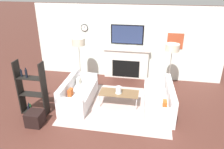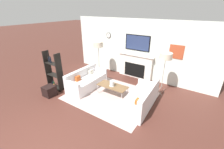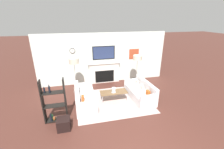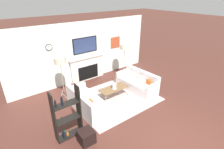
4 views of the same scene
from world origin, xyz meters
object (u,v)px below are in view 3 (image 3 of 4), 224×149
Objects in this scene: coffee_table at (114,92)px; floor_lamp_left at (74,61)px; hurricane_candle at (114,90)px; couch_right at (140,92)px; couch_left at (84,99)px; ottoman at (64,124)px; floor_lamp_right at (138,58)px; shelf_unit at (54,103)px.

floor_lamp_left is (-1.57, 1.18, 1.17)m from coffee_table.
hurricane_candle is (-0.01, -0.03, 0.12)m from coffee_table.
floor_lamp_left reaches higher than couch_right.
hurricane_candle is 2.24m from floor_lamp_left.
couch_left reaches higher than hurricane_candle.
floor_lamp_left is (-2.78, 1.26, 1.27)m from couch_right.
coffee_table is 2.44m from ottoman.
couch_left is 1.81m from floor_lamp_left.
floor_lamp_right is (1.51, 1.18, 1.13)m from coffee_table.
couch_right is 1.17× the size of shelf_unit.
floor_lamp_right is at bearing 35.78° from ottoman.
shelf_unit is (-0.73, -2.03, -0.85)m from floor_lamp_left.
couch_left is 1.08× the size of floor_lamp_right.
coffee_table is at bearing -36.78° from floor_lamp_left.
floor_lamp_left is 1.02× the size of floor_lamp_right.
shelf_unit is at bearing -143.65° from couch_left.
hurricane_candle is 2.45m from shelf_unit.
shelf_unit reaches higher than hurricane_candle.
coffee_table is at bearing 3.73° from couch_left.
floor_lamp_left is at bearing 103.88° from couch_left.
floor_lamp_right is 4.40m from shelf_unit.
couch_right is 3.31m from floor_lamp_left.
couch_left is at bearing 59.61° from ottoman.
floor_lamp_right is 4.54m from ottoman.
hurricane_candle reaches higher than ottoman.
shelf_unit is at bearing -167.61° from couch_right.
ottoman is (-2.01, -1.34, -0.32)m from hurricane_candle.
shelf_unit reaches higher than couch_left.
couch_right is at bearing -24.30° from floor_lamp_left.
couch_left is at bearing -179.92° from couch_right.
coffee_table is 2.48m from shelf_unit.
shelf_unit is (-3.52, -0.77, 0.42)m from couch_right.
ottoman is (-3.22, -1.28, -0.09)m from couch_right.
couch_right is at bearing 21.74° from ottoman.
floor_lamp_left is (-1.56, 1.20, 1.05)m from hurricane_candle.
floor_lamp_left reaches higher than couch_left.
couch_left is at bearing -177.50° from hurricane_candle.
couch_left is 8.52× the size of hurricane_candle.
floor_lamp_right is at bearing 0.00° from floor_lamp_left.
ottoman is (-0.44, -2.54, -1.36)m from floor_lamp_left.
hurricane_candle is at bearing 33.68° from ottoman.
couch_left is at bearing 36.35° from shelf_unit.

